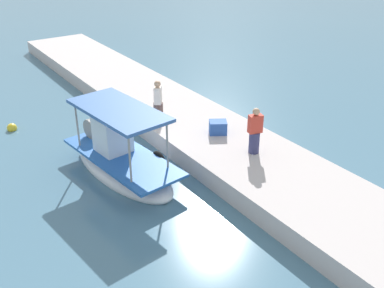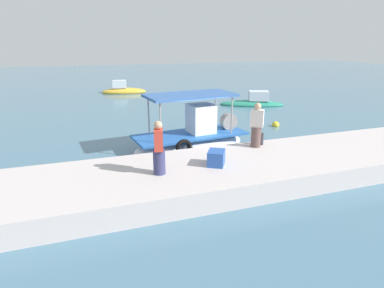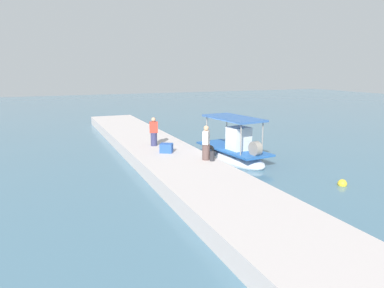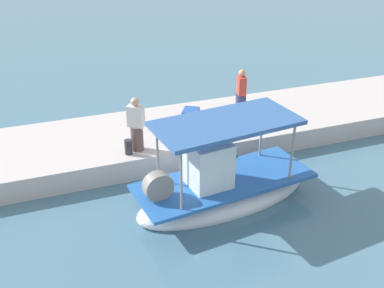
# 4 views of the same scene
# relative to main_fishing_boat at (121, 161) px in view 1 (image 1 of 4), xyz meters

# --- Properties ---
(ground_plane) EXTENTS (120.00, 120.00, 0.00)m
(ground_plane) POSITION_rel_main_fishing_boat_xyz_m (0.19, -0.34, -0.49)
(ground_plane) COLOR slate
(dock_quay) EXTENTS (36.00, 3.89, 0.73)m
(dock_quay) POSITION_rel_main_fishing_boat_xyz_m (0.19, -3.94, -0.13)
(dock_quay) COLOR beige
(dock_quay) RESTS_ON ground_plane
(main_fishing_boat) EXTENTS (5.58, 2.59, 2.93)m
(main_fishing_boat) POSITION_rel_main_fishing_boat_xyz_m (0.00, 0.00, 0.00)
(main_fishing_boat) COLOR white
(main_fishing_boat) RESTS_ON ground_plane
(fisherman_near_bollard) EXTENTS (0.57, 0.56, 1.79)m
(fisherman_near_bollard) POSITION_rel_main_fishing_boat_xyz_m (1.78, -2.65, 1.05)
(fisherman_near_bollard) COLOR brown
(fisherman_near_bollard) RESTS_ON dock_quay
(fisherman_by_crate) EXTENTS (0.47, 0.54, 1.74)m
(fisherman_by_crate) POSITION_rel_main_fishing_boat_xyz_m (-2.55, -4.11, 1.03)
(fisherman_by_crate) COLOR navy
(fisherman_by_crate) RESTS_ON dock_quay
(mooring_bollard) EXTENTS (0.24, 0.24, 0.49)m
(mooring_bollard) POSITION_rel_main_fishing_boat_xyz_m (2.12, -2.46, 0.48)
(mooring_bollard) COLOR #2D2D33
(mooring_bollard) RESTS_ON dock_quay
(cargo_crate) EXTENTS (0.81, 0.86, 0.51)m
(cargo_crate) POSITION_rel_main_fishing_boat_xyz_m (-0.53, -4.00, 0.50)
(cargo_crate) COLOR #2B55AA
(cargo_crate) RESTS_ON dock_quay
(marker_buoy) EXTENTS (0.43, 0.43, 0.43)m
(marker_buoy) POSITION_rel_main_fishing_boat_xyz_m (6.05, 2.36, -0.41)
(marker_buoy) COLOR yellow
(marker_buoy) RESTS_ON ground_plane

